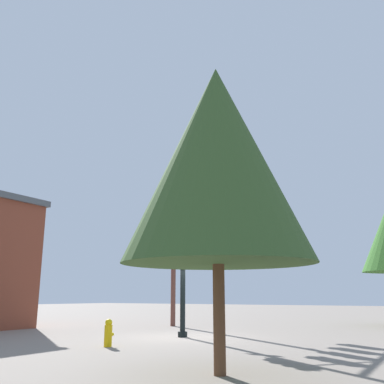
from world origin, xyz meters
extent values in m
plane|color=gray|center=(0.00, 0.00, 0.00)|extent=(120.00, 120.00, 0.00)
cylinder|color=black|center=(0.00, 0.00, 3.43)|extent=(0.20, 0.20, 6.86)
cylinder|color=black|center=(0.00, 0.00, 0.10)|extent=(0.36, 0.36, 0.20)
cylinder|color=black|center=(2.57, 0.04, 6.13)|extent=(5.15, 0.22, 0.14)
cylinder|color=black|center=(1.16, 0.02, 5.63)|extent=(2.35, 0.11, 1.07)
cube|color=black|center=(1.14, 0.02, 5.38)|extent=(0.34, 0.38, 1.10)
cube|color=black|center=(1.16, -0.18, 5.38)|extent=(0.44, 0.06, 1.22)
sphere|color=#FF2018|center=(1.13, 0.22, 5.72)|extent=(0.22, 0.22, 0.22)
cylinder|color=black|center=(1.13, 0.28, 5.77)|extent=(0.24, 0.15, 0.23)
sphere|color=#855607|center=(1.13, 0.22, 5.38)|extent=(0.22, 0.22, 0.22)
cylinder|color=black|center=(1.13, 0.28, 5.43)|extent=(0.24, 0.15, 0.23)
sphere|color=#0B621E|center=(1.13, 0.22, 5.04)|extent=(0.22, 0.22, 0.22)
cylinder|color=black|center=(1.13, 0.28, 5.09)|extent=(0.24, 0.15, 0.23)
cube|color=black|center=(2.29, 0.03, 5.38)|extent=(0.33, 0.36, 1.10)
cube|color=black|center=(2.29, -0.17, 5.38)|extent=(0.44, 0.05, 1.22)
sphere|color=#FF2018|center=(2.29, 0.23, 5.72)|extent=(0.22, 0.22, 0.22)
cylinder|color=black|center=(2.28, 0.29, 5.77)|extent=(0.23, 0.14, 0.23)
sphere|color=#855607|center=(2.29, 0.23, 5.38)|extent=(0.22, 0.22, 0.22)
cylinder|color=black|center=(2.28, 0.29, 5.43)|extent=(0.23, 0.14, 0.23)
sphere|color=#0B621E|center=(2.29, 0.23, 5.04)|extent=(0.22, 0.22, 0.22)
cylinder|color=black|center=(2.28, 0.29, 5.09)|extent=(0.23, 0.14, 0.23)
cube|color=black|center=(3.43, 0.05, 5.38)|extent=(0.33, 0.37, 1.10)
cube|color=black|center=(3.44, -0.15, 5.38)|extent=(0.44, 0.05, 1.22)
sphere|color=#FF2018|center=(3.43, 0.25, 5.72)|extent=(0.22, 0.22, 0.22)
cylinder|color=black|center=(3.43, 0.31, 5.77)|extent=(0.23, 0.15, 0.23)
sphere|color=#855607|center=(3.43, 0.25, 5.38)|extent=(0.22, 0.22, 0.22)
cylinder|color=black|center=(3.43, 0.31, 5.43)|extent=(0.23, 0.15, 0.23)
sphere|color=#0B621E|center=(3.43, 0.25, 5.04)|extent=(0.22, 0.22, 0.22)
cylinder|color=black|center=(3.43, 0.31, 5.09)|extent=(0.23, 0.15, 0.23)
cube|color=black|center=(4.58, 0.07, 5.38)|extent=(0.33, 0.37, 1.10)
cube|color=black|center=(4.57, -0.13, 5.38)|extent=(0.44, 0.05, 1.22)
sphere|color=#FF2018|center=(4.58, 0.27, 5.72)|extent=(0.22, 0.22, 0.22)
cylinder|color=black|center=(4.58, 0.33, 5.77)|extent=(0.23, 0.15, 0.23)
sphere|color=#855607|center=(4.58, 0.27, 5.38)|extent=(0.22, 0.22, 0.22)
cylinder|color=black|center=(4.58, 0.33, 5.43)|extent=(0.23, 0.15, 0.23)
sphere|color=#0B621E|center=(4.58, 0.27, 5.04)|extent=(0.22, 0.22, 0.22)
cylinder|color=black|center=(4.58, 0.33, 5.09)|extent=(0.23, 0.15, 0.23)
cube|color=black|center=(-0.35, -0.01, 4.73)|extent=(0.36, 0.33, 1.10)
cube|color=black|center=(-0.15, 0.00, 4.73)|extent=(0.05, 0.44, 1.22)
sphere|color=#FF2018|center=(-0.55, -0.01, 5.07)|extent=(0.22, 0.22, 0.22)
cylinder|color=black|center=(-0.61, -0.01, 5.12)|extent=(0.14, 0.23, 0.23)
sphere|color=#855607|center=(-0.55, -0.01, 4.73)|extent=(0.22, 0.22, 0.22)
cylinder|color=black|center=(-0.61, -0.01, 4.78)|extent=(0.14, 0.23, 0.23)
sphere|color=#0B621E|center=(-0.55, -0.01, 4.39)|extent=(0.22, 0.22, 0.22)
cylinder|color=black|center=(-0.61, -0.01, 4.44)|extent=(0.14, 0.23, 0.23)
cube|color=white|center=(2.83, 0.04, 6.43)|extent=(0.94, 0.03, 0.26)
cube|color=#0C6934|center=(2.83, 0.04, 6.43)|extent=(0.90, 0.04, 0.22)
cube|color=white|center=(0.00, 0.00, 3.83)|extent=(0.03, 0.94, 0.26)
cube|color=#0E7B2C|center=(0.00, 0.00, 3.83)|extent=(0.04, 0.90, 0.22)
cylinder|color=brown|center=(4.86, 3.76, 4.28)|extent=(0.25, 0.25, 8.56)
cube|color=brown|center=(4.86, 3.76, 7.96)|extent=(1.33, 1.39, 0.12)
cylinder|color=#E9B60D|center=(-3.92, 0.20, 0.33)|extent=(0.24, 0.24, 0.65)
sphere|color=yellow|center=(-3.92, 0.20, 0.72)|extent=(0.22, 0.22, 0.22)
cylinder|color=#D9BA0D|center=(-3.77, 0.20, 0.36)|extent=(0.12, 0.10, 0.10)
cylinder|color=brown|center=(-6.38, -5.03, 1.08)|extent=(0.25, 0.25, 2.17)
cone|color=#345227|center=(-6.38, -5.03, 4.43)|extent=(4.07, 4.07, 4.53)
camera|label=1|loc=(-14.30, -9.29, 1.52)|focal=39.80mm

